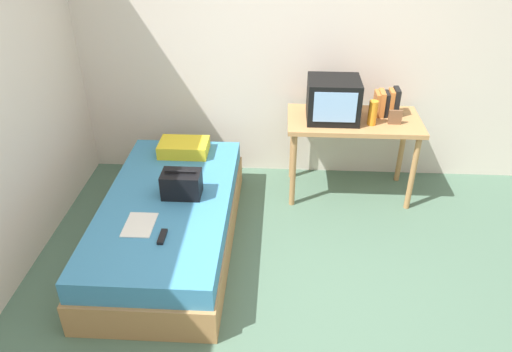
{
  "coord_description": "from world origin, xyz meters",
  "views": [
    {
      "loc": [
        -0.06,
        -2.41,
        2.58
      ],
      "look_at": [
        -0.25,
        0.98,
        0.5
      ],
      "focal_mm": 34.56,
      "sensor_mm": 36.0,
      "label": 1
    }
  ],
  "objects_px": {
    "desk": "(353,129)",
    "handbag": "(182,184)",
    "picture_frame": "(395,117)",
    "remote_dark": "(162,237)",
    "book_row": "(386,103)",
    "water_bottle": "(373,113)",
    "bed": "(169,222)",
    "magazine": "(140,225)",
    "tv": "(333,100)",
    "pillow": "(184,147)"
  },
  "relations": [
    {
      "from": "handbag",
      "to": "magazine",
      "type": "distance_m",
      "value": 0.48
    },
    {
      "from": "bed",
      "to": "magazine",
      "type": "xyz_separation_m",
      "value": [
        -0.12,
        -0.35,
        0.23
      ]
    },
    {
      "from": "bed",
      "to": "book_row",
      "type": "bearing_deg",
      "value": 28.06
    },
    {
      "from": "picture_frame",
      "to": "magazine",
      "type": "relative_size",
      "value": 0.44
    },
    {
      "from": "handbag",
      "to": "magazine",
      "type": "height_order",
      "value": "handbag"
    },
    {
      "from": "tv",
      "to": "book_row",
      "type": "relative_size",
      "value": 1.78
    },
    {
      "from": "bed",
      "to": "handbag",
      "type": "xyz_separation_m",
      "value": [
        0.11,
        0.06,
        0.32
      ]
    },
    {
      "from": "book_row",
      "to": "picture_frame",
      "type": "relative_size",
      "value": 1.96
    },
    {
      "from": "magazine",
      "to": "tv",
      "type": "bearing_deg",
      "value": 39.73
    },
    {
      "from": "water_bottle",
      "to": "magazine",
      "type": "relative_size",
      "value": 0.74
    },
    {
      "from": "desk",
      "to": "water_bottle",
      "type": "bearing_deg",
      "value": -40.32
    },
    {
      "from": "water_bottle",
      "to": "handbag",
      "type": "xyz_separation_m",
      "value": [
        -1.52,
        -0.69,
        -0.33
      ]
    },
    {
      "from": "handbag",
      "to": "tv",
      "type": "bearing_deg",
      "value": 33.24
    },
    {
      "from": "tv",
      "to": "book_row",
      "type": "xyz_separation_m",
      "value": [
        0.48,
        0.11,
        -0.07
      ]
    },
    {
      "from": "magazine",
      "to": "remote_dark",
      "type": "bearing_deg",
      "value": -34.66
    },
    {
      "from": "desk",
      "to": "picture_frame",
      "type": "distance_m",
      "value": 0.38
    },
    {
      "from": "desk",
      "to": "pillow",
      "type": "distance_m",
      "value": 1.52
    },
    {
      "from": "remote_dark",
      "to": "pillow",
      "type": "bearing_deg",
      "value": 93.22
    },
    {
      "from": "book_row",
      "to": "magazine",
      "type": "bearing_deg",
      "value": -145.72
    },
    {
      "from": "book_row",
      "to": "handbag",
      "type": "distance_m",
      "value": 1.93
    },
    {
      "from": "remote_dark",
      "to": "water_bottle",
      "type": "bearing_deg",
      "value": 38.12
    },
    {
      "from": "bed",
      "to": "remote_dark",
      "type": "relative_size",
      "value": 12.82
    },
    {
      "from": "handbag",
      "to": "magazine",
      "type": "xyz_separation_m",
      "value": [
        -0.24,
        -0.41,
        -0.1
      ]
    },
    {
      "from": "book_row",
      "to": "picture_frame",
      "type": "xyz_separation_m",
      "value": [
        0.05,
        -0.19,
        -0.05
      ]
    },
    {
      "from": "picture_frame",
      "to": "remote_dark",
      "type": "bearing_deg",
      "value": -144.72
    },
    {
      "from": "book_row",
      "to": "bed",
      "type": "bearing_deg",
      "value": -151.94
    },
    {
      "from": "bed",
      "to": "water_bottle",
      "type": "bearing_deg",
      "value": 24.48
    },
    {
      "from": "pillow",
      "to": "handbag",
      "type": "xyz_separation_m",
      "value": [
        0.11,
        -0.68,
        0.04
      ]
    },
    {
      "from": "book_row",
      "to": "water_bottle",
      "type": "bearing_deg",
      "value": -125.69
    },
    {
      "from": "bed",
      "to": "water_bottle",
      "type": "distance_m",
      "value": 1.91
    },
    {
      "from": "book_row",
      "to": "handbag",
      "type": "relative_size",
      "value": 0.82
    },
    {
      "from": "book_row",
      "to": "desk",
      "type": "bearing_deg",
      "value": -161.13
    },
    {
      "from": "tv",
      "to": "magazine",
      "type": "relative_size",
      "value": 1.52
    },
    {
      "from": "tv",
      "to": "handbag",
      "type": "bearing_deg",
      "value": -146.76
    },
    {
      "from": "bed",
      "to": "desk",
      "type": "relative_size",
      "value": 1.72
    },
    {
      "from": "remote_dark",
      "to": "desk",
      "type": "bearing_deg",
      "value": 43.04
    },
    {
      "from": "tv",
      "to": "bed",
      "type": "bearing_deg",
      "value": -147.28
    },
    {
      "from": "handbag",
      "to": "desk",
      "type": "bearing_deg",
      "value": 29.84
    },
    {
      "from": "water_bottle",
      "to": "bed",
      "type": "bearing_deg",
      "value": -155.52
    },
    {
      "from": "picture_frame",
      "to": "remote_dark",
      "type": "distance_m",
      "value": 2.19
    },
    {
      "from": "pillow",
      "to": "magazine",
      "type": "relative_size",
      "value": 1.49
    },
    {
      "from": "remote_dark",
      "to": "bed",
      "type": "bearing_deg",
      "value": 98.57
    },
    {
      "from": "desk",
      "to": "magazine",
      "type": "bearing_deg",
      "value": -143.5
    },
    {
      "from": "water_bottle",
      "to": "handbag",
      "type": "height_order",
      "value": "water_bottle"
    },
    {
      "from": "desk",
      "to": "water_bottle",
      "type": "distance_m",
      "value": 0.27
    },
    {
      "from": "bed",
      "to": "magazine",
      "type": "bearing_deg",
      "value": -109.27
    },
    {
      "from": "bed",
      "to": "tv",
      "type": "bearing_deg",
      "value": 32.72
    },
    {
      "from": "desk",
      "to": "handbag",
      "type": "height_order",
      "value": "desk"
    },
    {
      "from": "bed",
      "to": "handbag",
      "type": "distance_m",
      "value": 0.35
    },
    {
      "from": "desk",
      "to": "handbag",
      "type": "distance_m",
      "value": 1.61
    }
  ]
}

